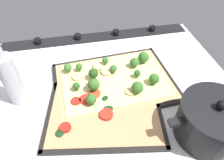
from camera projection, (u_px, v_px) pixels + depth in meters
ground_plane at (112, 93)px, 69.68cm from camera, size 85.34×71.79×3.00cm
stove_control_panel at (97, 36)px, 90.70cm from camera, size 81.93×7.00×2.60cm
baking_tray_front at (114, 83)px, 70.48cm from camera, size 41.89×31.07×1.30cm
broccoli_pizza at (114, 79)px, 69.43cm from camera, size 39.34×28.52×6.13cm
baking_tray_back at (105, 113)px, 61.33cm from camera, size 37.92×30.66×1.30cm
veggie_pizza_back at (103, 111)px, 60.98cm from camera, size 35.15×27.89×1.90cm
cooking_pot at (212, 121)px, 53.11cm from camera, size 25.05×18.21×13.62cm
oil_bottle at (11, 79)px, 59.08cm from camera, size 5.40×5.40×22.42cm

